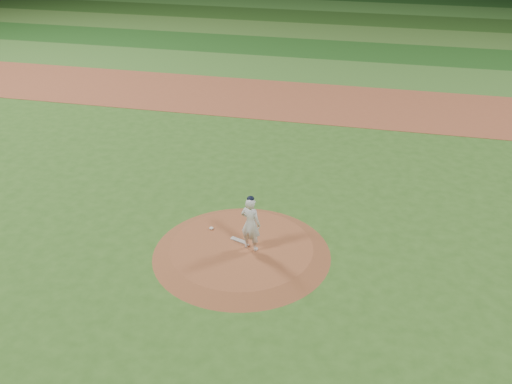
{
  "coord_description": "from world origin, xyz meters",
  "views": [
    {
      "loc": [
        3.64,
        -14.06,
        10.2
      ],
      "look_at": [
        0.0,
        2.0,
        1.1
      ],
      "focal_mm": 40.0,
      "sensor_mm": 36.0,
      "label": 1
    }
  ],
  "objects_px": {
    "pitchers_mound": "(242,250)",
    "rosin_bag": "(211,228)",
    "pitcher_on_mound": "(251,223)",
    "pitching_rubber": "(239,240)"
  },
  "relations": [
    {
      "from": "pitchers_mound",
      "to": "rosin_bag",
      "type": "distance_m",
      "value": 1.43
    },
    {
      "from": "pitching_rubber",
      "to": "pitcher_on_mound",
      "type": "relative_size",
      "value": 0.32
    },
    {
      "from": "pitching_rubber",
      "to": "pitcher_on_mound",
      "type": "bearing_deg",
      "value": -15.39
    },
    {
      "from": "pitching_rubber",
      "to": "pitchers_mound",
      "type": "bearing_deg",
      "value": -42.32
    },
    {
      "from": "rosin_bag",
      "to": "pitcher_on_mound",
      "type": "height_order",
      "value": "pitcher_on_mound"
    },
    {
      "from": "pitching_rubber",
      "to": "rosin_bag",
      "type": "height_order",
      "value": "rosin_bag"
    },
    {
      "from": "pitchers_mound",
      "to": "pitching_rubber",
      "type": "distance_m",
      "value": 0.38
    },
    {
      "from": "pitchers_mound",
      "to": "pitcher_on_mound",
      "type": "distance_m",
      "value": 1.06
    },
    {
      "from": "pitchers_mound",
      "to": "pitcher_on_mound",
      "type": "relative_size",
      "value": 3.01
    },
    {
      "from": "pitchers_mound",
      "to": "rosin_bag",
      "type": "relative_size",
      "value": 39.97
    }
  ]
}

